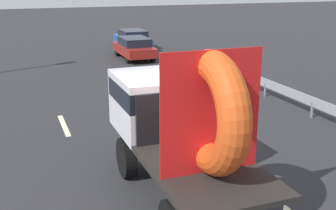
{
  "coord_description": "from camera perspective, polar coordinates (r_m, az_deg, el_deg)",
  "views": [
    {
      "loc": [
        -3.41,
        -8.19,
        4.54
      ],
      "look_at": [
        -0.23,
        0.27,
        1.82
      ],
      "focal_mm": 45.5,
      "sensor_mm": 36.0,
      "label": 1
    }
  ],
  "objects": [
    {
      "name": "lane_dash_right_far",
      "position": [
        15.01,
        -0.28,
        -0.81
      ],
      "size": [
        0.16,
        2.13,
        0.01
      ],
      "primitive_type": "cube",
      "rotation": [
        0.0,
        0.0,
        1.57
      ],
      "color": "beige",
      "rests_on": "ground_plane"
    },
    {
      "name": "lane_dash_left_far",
      "position": [
        13.98,
        -13.76,
        -2.66
      ],
      "size": [
        0.16,
        2.12,
        0.01
      ],
      "primitive_type": "cube",
      "rotation": [
        0.0,
        0.0,
        1.57
      ],
      "color": "beige",
      "rests_on": "ground_plane"
    },
    {
      "name": "flatbed_truck",
      "position": [
        9.04,
        1.13,
        -1.76
      ],
      "size": [
        2.02,
        4.98,
        3.39
      ],
      "color": "black",
      "rests_on": "ground_plane"
    },
    {
      "name": "ground_plane",
      "position": [
        9.97,
        1.78,
        -10.33
      ],
      "size": [
        120.0,
        120.0,
        0.0
      ],
      "primitive_type": "plane",
      "color": "#28282B"
    },
    {
      "name": "distant_sedan",
      "position": [
        24.72,
        -4.54,
        7.71
      ],
      "size": [
        1.62,
        3.79,
        1.24
      ],
      "color": "black",
      "rests_on": "ground_plane"
    },
    {
      "name": "oncoming_car",
      "position": [
        28.24,
        -4.76,
        8.84
      ],
      "size": [
        1.63,
        3.79,
        1.24
      ],
      "color": "black",
      "rests_on": "ground_plane"
    }
  ]
}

